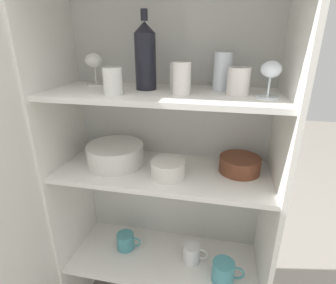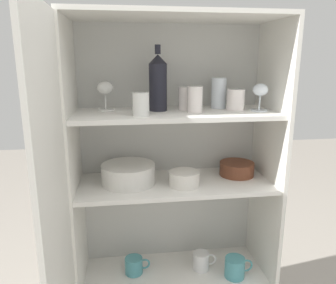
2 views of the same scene
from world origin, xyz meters
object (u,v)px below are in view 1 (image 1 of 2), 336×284
serving_bowl_small (168,168)px  coffee_mug_primary (126,241)px  wine_bottle (145,56)px  plate_stack_white (116,154)px  mixing_bowl_large (240,164)px

serving_bowl_small → coffee_mug_primary: (-0.23, 0.07, -0.47)m
wine_bottle → plate_stack_white: size_ratio=1.16×
mixing_bowl_large → plate_stack_white: bearing=-176.1°
wine_bottle → plate_stack_white: wine_bottle is taller
plate_stack_white → mixing_bowl_large: size_ratio=1.47×
mixing_bowl_large → serving_bowl_small: bearing=-160.3°
mixing_bowl_large → coffee_mug_primary: bearing=-176.8°
wine_bottle → serving_bowl_small: 0.44m
wine_bottle → coffee_mug_primary: size_ratio=2.29×
plate_stack_white → serving_bowl_small: bearing=-14.6°
wine_bottle → serving_bowl_small: size_ratio=2.07×
coffee_mug_primary → plate_stack_white: bearing=-156.5°
wine_bottle → mixing_bowl_large: wine_bottle is taller
mixing_bowl_large → coffee_mug_primary: (-0.51, -0.03, -0.47)m
plate_stack_white → wine_bottle: bearing=9.4°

